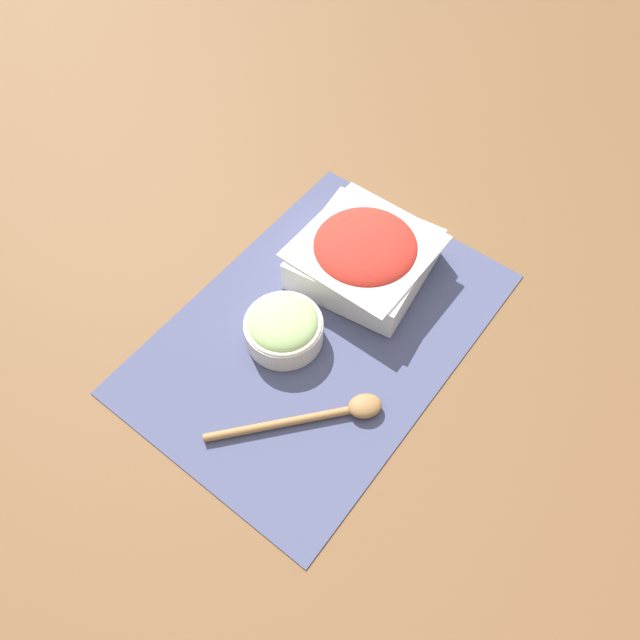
% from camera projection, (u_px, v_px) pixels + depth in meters
% --- Properties ---
extents(ground_plane, '(3.00, 3.00, 0.00)m').
position_uv_depth(ground_plane, '(320.00, 332.00, 0.98)').
color(ground_plane, brown).
extents(placemat, '(0.58, 0.40, 0.00)m').
position_uv_depth(placemat, '(320.00, 331.00, 0.98)').
color(placemat, '#474C70').
rests_on(placemat, ground_plane).
extents(tomato_bowl, '(0.22, 0.22, 0.08)m').
position_uv_depth(tomato_bowl, '(365.00, 254.00, 1.00)').
color(tomato_bowl, white).
rests_on(tomato_bowl, placemat).
extents(cucumber_bowl, '(0.12, 0.12, 0.06)m').
position_uv_depth(cucumber_bowl, '(284.00, 327.00, 0.94)').
color(cucumber_bowl, silver).
rests_on(cucumber_bowl, placemat).
extents(wooden_spoon, '(0.21, 0.19, 0.02)m').
position_uv_depth(wooden_spoon, '(328.00, 414.00, 0.89)').
color(wooden_spoon, '#9E7042').
rests_on(wooden_spoon, placemat).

